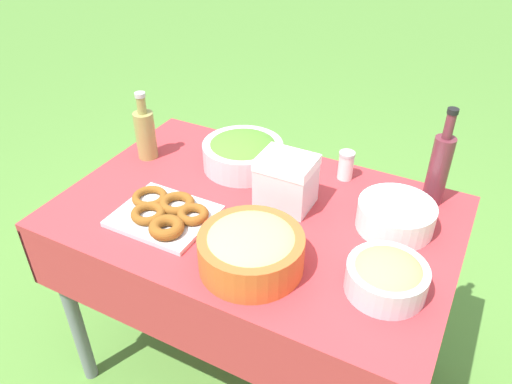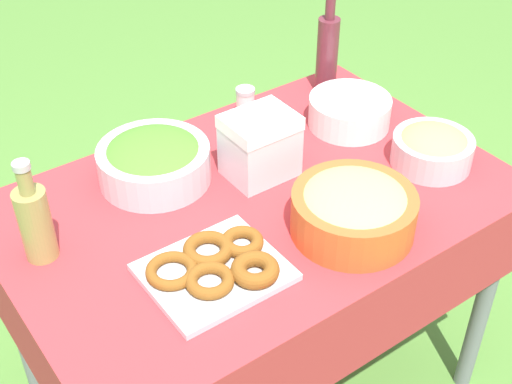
% 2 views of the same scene
% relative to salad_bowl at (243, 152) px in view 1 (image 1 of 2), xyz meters
% --- Properties ---
extents(ground_plane, '(14.00, 14.00, 0.00)m').
position_rel_salad_bowl_xyz_m(ground_plane, '(0.16, -0.21, -0.83)').
color(ground_plane, '#568C38').
extents(picnic_table, '(1.23, 0.81, 0.78)m').
position_rel_salad_bowl_xyz_m(picnic_table, '(0.16, -0.21, -0.17)').
color(picnic_table, '#B73338').
rests_on(picnic_table, ground_plane).
extents(salad_bowl, '(0.28, 0.28, 0.11)m').
position_rel_salad_bowl_xyz_m(salad_bowl, '(0.00, 0.00, 0.00)').
color(salad_bowl, silver).
rests_on(salad_bowl, picnic_table).
extents(pasta_bowl, '(0.29, 0.29, 0.12)m').
position_rel_salad_bowl_xyz_m(pasta_bowl, '(0.27, -0.44, 0.01)').
color(pasta_bowl, '#E05B28').
rests_on(pasta_bowl, picnic_table).
extents(donut_platter, '(0.30, 0.25, 0.05)m').
position_rel_salad_bowl_xyz_m(donut_platter, '(-0.06, -0.38, -0.04)').
color(donut_platter, silver).
rests_on(donut_platter, picnic_table).
extents(plate_stack, '(0.23, 0.23, 0.08)m').
position_rel_salad_bowl_xyz_m(plate_stack, '(0.57, -0.09, -0.02)').
color(plate_stack, white).
rests_on(plate_stack, picnic_table).
extents(olive_oil_bottle, '(0.07, 0.07, 0.25)m').
position_rel_salad_bowl_xyz_m(olive_oil_bottle, '(-0.34, -0.10, 0.04)').
color(olive_oil_bottle, '#998E4C').
rests_on(olive_oil_bottle, picnic_table).
extents(wine_bottle, '(0.06, 0.06, 0.33)m').
position_rel_salad_bowl_xyz_m(wine_bottle, '(0.64, 0.10, 0.07)').
color(wine_bottle, maroon).
rests_on(wine_bottle, picnic_table).
extents(bread_bowl, '(0.21, 0.21, 0.10)m').
position_rel_salad_bowl_xyz_m(bread_bowl, '(0.61, -0.36, -0.01)').
color(bread_bowl, silver).
rests_on(bread_bowl, picnic_table).
extents(cooler_box, '(0.17, 0.14, 0.17)m').
position_rel_salad_bowl_xyz_m(cooler_box, '(0.23, -0.13, 0.03)').
color(cooler_box, silver).
rests_on(cooler_box, picnic_table).
extents(salt_shaker, '(0.05, 0.05, 0.10)m').
position_rel_salad_bowl_xyz_m(salt_shaker, '(0.35, 0.10, -0.01)').
color(salt_shaker, white).
rests_on(salt_shaker, picnic_table).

